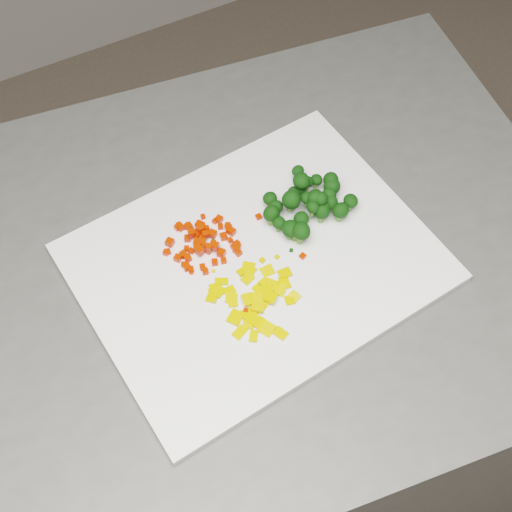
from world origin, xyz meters
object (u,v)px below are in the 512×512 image
carrot_pile (202,242)px  broccoli_pile (307,195)px  cutting_board (256,263)px  counter_block (228,392)px  pepper_pile (254,298)px

carrot_pile → broccoli_pile: size_ratio=0.83×
cutting_board → counter_block: bearing=151.0°
carrot_pile → pepper_pile: (0.02, -0.10, -0.01)m
cutting_board → carrot_pile: bearing=137.6°
pepper_pile → broccoli_pile: bearing=36.6°
pepper_pile → broccoli_pile: (0.13, 0.09, 0.02)m
counter_block → carrot_pile: (-0.01, 0.02, 0.48)m
pepper_pile → cutting_board: bearing=60.3°
carrot_pile → pepper_pile: size_ratio=0.86×
cutting_board → broccoli_pile: bearing=23.8°
carrot_pile → broccoli_pile: (0.15, -0.01, 0.01)m
cutting_board → carrot_pile: (-0.05, 0.05, 0.02)m
broccoli_pile → cutting_board: bearing=-156.2°
counter_block → cutting_board: (0.05, -0.03, 0.46)m
cutting_board → broccoli_pile: (0.10, 0.04, 0.03)m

